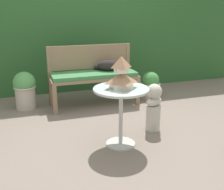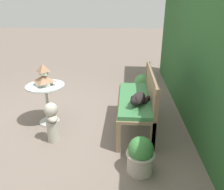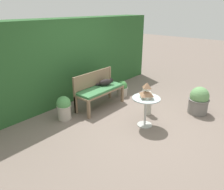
{
  "view_description": "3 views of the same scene",
  "coord_description": "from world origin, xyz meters",
  "px_view_note": "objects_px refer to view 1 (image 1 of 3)",
  "views": [
    {
      "loc": [
        -1.07,
        -2.96,
        1.46
      ],
      "look_at": [
        -0.0,
        0.25,
        0.4
      ],
      "focal_mm": 45.0,
      "sensor_mm": 36.0,
      "label": 1
    },
    {
      "loc": [
        3.0,
        0.92,
        1.82
      ],
      "look_at": [
        -0.11,
        0.72,
        0.51
      ],
      "focal_mm": 35.0,
      "sensor_mm": 36.0,
      "label": 2
    },
    {
      "loc": [
        -3.77,
        -2.48,
        2.42
      ],
      "look_at": [
        -0.19,
        0.54,
        0.52
      ],
      "focal_mm": 35.0,
      "sensor_mm": 36.0,
      "label": 3
    }
  ],
  "objects_px": {
    "cat": "(109,65)",
    "garden_bench": "(94,77)",
    "patio_table": "(121,101)",
    "garden_bust": "(154,106)",
    "potted_plant_bench_left": "(25,89)",
    "potted_plant_path_edge": "(150,85)",
    "pagoda_birdhouse": "(121,75)"
  },
  "relations": [
    {
      "from": "potted_plant_path_edge",
      "to": "patio_table",
      "type": "bearing_deg",
      "value": -126.24
    },
    {
      "from": "cat",
      "to": "garden_bench",
      "type": "bearing_deg",
      "value": -148.71
    },
    {
      "from": "pagoda_birdhouse",
      "to": "potted_plant_bench_left",
      "type": "xyz_separation_m",
      "value": [
        -0.95,
        1.57,
        -0.5
      ]
    },
    {
      "from": "patio_table",
      "to": "garden_bust",
      "type": "distance_m",
      "value": 0.6
    },
    {
      "from": "patio_table",
      "to": "potted_plant_path_edge",
      "type": "height_order",
      "value": "patio_table"
    },
    {
      "from": "patio_table",
      "to": "pagoda_birdhouse",
      "type": "distance_m",
      "value": 0.29
    },
    {
      "from": "patio_table",
      "to": "garden_bust",
      "type": "height_order",
      "value": "patio_table"
    },
    {
      "from": "patio_table",
      "to": "potted_plant_path_edge",
      "type": "xyz_separation_m",
      "value": [
        1.05,
        1.43,
        -0.29
      ]
    },
    {
      "from": "garden_bench",
      "to": "garden_bust",
      "type": "relative_size",
      "value": 2.24
    },
    {
      "from": "garden_bust",
      "to": "potted_plant_path_edge",
      "type": "xyz_separation_m",
      "value": [
        0.54,
        1.19,
        -0.09
      ]
    },
    {
      "from": "cat",
      "to": "potted_plant_path_edge",
      "type": "xyz_separation_m",
      "value": [
        0.72,
        0.01,
        -0.38
      ]
    },
    {
      "from": "cat",
      "to": "patio_table",
      "type": "xyz_separation_m",
      "value": [
        -0.33,
        -1.42,
        -0.09
      ]
    },
    {
      "from": "garden_bench",
      "to": "garden_bust",
      "type": "distance_m",
      "value": 1.23
    },
    {
      "from": "pagoda_birdhouse",
      "to": "garden_bust",
      "type": "xyz_separation_m",
      "value": [
        0.52,
        0.24,
        -0.48
      ]
    },
    {
      "from": "cat",
      "to": "potted_plant_path_edge",
      "type": "bearing_deg",
      "value": 24.13
    },
    {
      "from": "cat",
      "to": "garden_bust",
      "type": "xyz_separation_m",
      "value": [
        0.19,
        -1.18,
        -0.29
      ]
    },
    {
      "from": "pagoda_birdhouse",
      "to": "potted_plant_path_edge",
      "type": "bearing_deg",
      "value": 53.76
    },
    {
      "from": "potted_plant_bench_left",
      "to": "potted_plant_path_edge",
      "type": "distance_m",
      "value": 2.0
    },
    {
      "from": "cat",
      "to": "potted_plant_path_edge",
      "type": "height_order",
      "value": "cat"
    },
    {
      "from": "potted_plant_path_edge",
      "to": "garden_bench",
      "type": "bearing_deg",
      "value": -177.3
    },
    {
      "from": "garden_bench",
      "to": "potted_plant_bench_left",
      "type": "xyz_separation_m",
      "value": [
        -1.02,
        0.18,
        -0.15
      ]
    },
    {
      "from": "cat",
      "to": "pagoda_birdhouse",
      "type": "bearing_deg",
      "value": -79.63
    },
    {
      "from": "patio_table",
      "to": "garden_bust",
      "type": "bearing_deg",
      "value": 25.41
    },
    {
      "from": "cat",
      "to": "patio_table",
      "type": "height_order",
      "value": "cat"
    },
    {
      "from": "pagoda_birdhouse",
      "to": "potted_plant_bench_left",
      "type": "height_order",
      "value": "pagoda_birdhouse"
    },
    {
      "from": "potted_plant_bench_left",
      "to": "garden_bust",
      "type": "bearing_deg",
      "value": -42.26
    },
    {
      "from": "patio_table",
      "to": "potted_plant_path_edge",
      "type": "bearing_deg",
      "value": 53.76
    },
    {
      "from": "patio_table",
      "to": "potted_plant_bench_left",
      "type": "xyz_separation_m",
      "value": [
        -0.95,
        1.57,
        -0.21
      ]
    },
    {
      "from": "garden_bench",
      "to": "cat",
      "type": "bearing_deg",
      "value": 7.99
    },
    {
      "from": "cat",
      "to": "pagoda_birdhouse",
      "type": "xyz_separation_m",
      "value": [
        -0.33,
        -1.42,
        0.19
      ]
    },
    {
      "from": "cat",
      "to": "patio_table",
      "type": "distance_m",
      "value": 1.46
    },
    {
      "from": "cat",
      "to": "garden_bust",
      "type": "distance_m",
      "value": 1.23
    }
  ]
}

